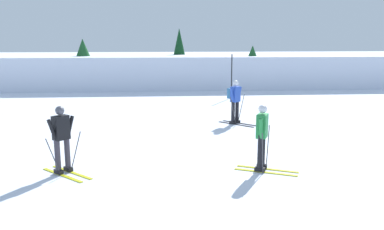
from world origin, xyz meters
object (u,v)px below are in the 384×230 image
Objects in this scene: skier_green at (262,136)px; trail_marker_pole at (232,76)px; conifer_far_right at (83,57)px; conifer_far_centre at (252,63)px; conifer_far_left at (179,52)px; skier_black at (62,138)px; skier_blue at (235,100)px.

skier_green is 12.47m from trail_marker_pole.
conifer_far_right is 1.16× the size of conifer_far_centre.
skier_green is at bearing -86.27° from conifer_far_left.
skier_black is (-5.01, 0.16, -0.00)m from skier_green.
conifer_far_right is at bearing -163.77° from conifer_far_left.
trail_marker_pole is 0.61× the size of conifer_far_left.
conifer_far_left is (-2.58, 7.20, 1.04)m from trail_marker_pole.
conifer_far_centre is at bearing 74.41° from skier_blue.
conifer_far_left is 5.43m from conifer_far_centre.
trail_marker_pole is at bearing 84.02° from skier_green.
trail_marker_pole is at bearing 62.73° from skier_black.
conifer_far_left is at bearing 109.70° from trail_marker_pole.
conifer_far_left is at bearing 151.16° from conifer_far_centre.
conifer_far_right reaches higher than trail_marker_pole.
conifer_far_left is at bearing 93.73° from skier_green.
conifer_far_left reaches higher than skier_blue.
skier_black is 7.71m from skier_blue.
skier_blue is 0.62× the size of conifer_far_centre.
skier_black is at bearing -117.27° from trail_marker_pole.
skier_black is 1.00× the size of skier_blue.
conifer_far_right is (-8.00, 12.00, 1.09)m from skier_blue.
conifer_far_left is 6.68m from conifer_far_right.
skier_green is 19.68m from conifer_far_left.
skier_black and skier_blue have the same top height.
skier_black is 0.43× the size of conifer_far_left.
trail_marker_pole is (0.99, 6.67, 0.25)m from skier_blue.
skier_green is at bearing -66.55° from conifer_far_right.
trail_marker_pole is 5.09m from conifer_far_centre.
conifer_far_centre reaches higher than skier_green.
skier_green is 5.01m from skier_black.
skier_blue is 14.46m from conifer_far_right.
trail_marker_pole is 0.87× the size of conifer_far_centre.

